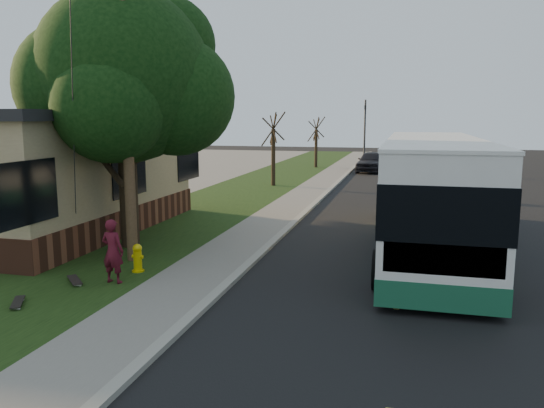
{
  "coord_description": "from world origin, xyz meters",
  "views": [
    {
      "loc": [
        4.09,
        -12.08,
        4.06
      ],
      "look_at": [
        0.25,
        2.97,
        1.5
      ],
      "focal_mm": 35.0,
      "sensor_mm": 36.0,
      "label": 1
    }
  ],
  "objects_px": {
    "skateboard_main": "(18,302)",
    "skateboard_spare": "(75,280)",
    "traffic_signal": "(365,128)",
    "distant_car": "(372,161)",
    "dumpster": "(98,200)",
    "transit_bus": "(431,190)",
    "skateboarder": "(113,251)",
    "fire_hydrant": "(138,258)",
    "leafy_tree": "(127,80)",
    "utility_pole": "(125,95)",
    "bare_tree_near": "(273,150)",
    "bare_tree_far": "(316,143)"
  },
  "relations": [
    {
      "from": "bare_tree_near",
      "to": "skateboarder",
      "type": "bearing_deg",
      "value": -87.61
    },
    {
      "from": "traffic_signal",
      "to": "distant_car",
      "type": "distance_m",
      "value": 6.48
    },
    {
      "from": "transit_bus",
      "to": "skateboarder",
      "type": "bearing_deg",
      "value": -142.19
    },
    {
      "from": "utility_pole",
      "to": "distant_car",
      "type": "relative_size",
      "value": 1.99
    },
    {
      "from": "skateboarder",
      "to": "skateboard_main",
      "type": "height_order",
      "value": "skateboarder"
    },
    {
      "from": "utility_pole",
      "to": "skateboarder",
      "type": "bearing_deg",
      "value": -73.28
    },
    {
      "from": "skateboarder",
      "to": "skateboard_main",
      "type": "relative_size",
      "value": 1.96
    },
    {
      "from": "bare_tree_near",
      "to": "skateboarder",
      "type": "height_order",
      "value": "bare_tree_near"
    },
    {
      "from": "skateboard_spare",
      "to": "distant_car",
      "type": "bearing_deg",
      "value": 79.99
    },
    {
      "from": "skateboard_main",
      "to": "skateboard_spare",
      "type": "relative_size",
      "value": 1.03
    },
    {
      "from": "bare_tree_far",
      "to": "skateboard_spare",
      "type": "relative_size",
      "value": 5.15
    },
    {
      "from": "utility_pole",
      "to": "transit_bus",
      "type": "relative_size",
      "value": 0.72
    },
    {
      "from": "utility_pole",
      "to": "leafy_tree",
      "type": "xyz_separation_m",
      "value": [
        -0.87,
        1.66,
        0.54
      ]
    },
    {
      "from": "bare_tree_far",
      "to": "traffic_signal",
      "type": "relative_size",
      "value": 0.73
    },
    {
      "from": "skateboard_main",
      "to": "skateboard_spare",
      "type": "bearing_deg",
      "value": 81.32
    },
    {
      "from": "bare_tree_near",
      "to": "bare_tree_far",
      "type": "height_order",
      "value": "bare_tree_near"
    },
    {
      "from": "fire_hydrant",
      "to": "bare_tree_near",
      "type": "distance_m",
      "value": 18.1
    },
    {
      "from": "traffic_signal",
      "to": "distant_car",
      "type": "xyz_separation_m",
      "value": [
        1.03,
        -5.93,
        -2.39
      ]
    },
    {
      "from": "bare_tree_near",
      "to": "transit_bus",
      "type": "height_order",
      "value": "bare_tree_near"
    },
    {
      "from": "utility_pole",
      "to": "bare_tree_far",
      "type": "distance_m",
      "value": 29.13
    },
    {
      "from": "leafy_tree",
      "to": "skateboarder",
      "type": "bearing_deg",
      "value": -68.13
    },
    {
      "from": "traffic_signal",
      "to": "distant_car",
      "type": "height_order",
      "value": "traffic_signal"
    },
    {
      "from": "distant_car",
      "to": "bare_tree_near",
      "type": "bearing_deg",
      "value": -111.0
    },
    {
      "from": "utility_pole",
      "to": "dumpster",
      "type": "distance_m",
      "value": 8.25
    },
    {
      "from": "distant_car",
      "to": "traffic_signal",
      "type": "bearing_deg",
      "value": 105.44
    },
    {
      "from": "leafy_tree",
      "to": "bare_tree_near",
      "type": "relative_size",
      "value": 1.81
    },
    {
      "from": "skateboard_spare",
      "to": "dumpster",
      "type": "relative_size",
      "value": 0.48
    },
    {
      "from": "bare_tree_near",
      "to": "distant_car",
      "type": "relative_size",
      "value": 0.94
    },
    {
      "from": "skateboard_main",
      "to": "dumpster",
      "type": "relative_size",
      "value": 0.5
    },
    {
      "from": "leafy_tree",
      "to": "transit_bus",
      "type": "relative_size",
      "value": 0.62
    },
    {
      "from": "bare_tree_near",
      "to": "skateboard_spare",
      "type": "bearing_deg",
      "value": -90.41
    },
    {
      "from": "fire_hydrant",
      "to": "bare_tree_far",
      "type": "relative_size",
      "value": 0.18
    },
    {
      "from": "skateboarder",
      "to": "skateboard_main",
      "type": "bearing_deg",
      "value": 62.33
    },
    {
      "from": "bare_tree_far",
      "to": "traffic_signal",
      "type": "xyz_separation_m",
      "value": [
        3.5,
        4.0,
        1.16
      ]
    },
    {
      "from": "leafy_tree",
      "to": "skateboard_spare",
      "type": "bearing_deg",
      "value": -82.2
    },
    {
      "from": "bare_tree_near",
      "to": "distant_car",
      "type": "height_order",
      "value": "bare_tree_near"
    },
    {
      "from": "utility_pole",
      "to": "bare_tree_near",
      "type": "bearing_deg",
      "value": 90.66
    },
    {
      "from": "transit_bus",
      "to": "skateboard_spare",
      "type": "relative_size",
      "value": 16.2
    },
    {
      "from": "fire_hydrant",
      "to": "traffic_signal",
      "type": "distance_m",
      "value": 34.25
    },
    {
      "from": "transit_bus",
      "to": "bare_tree_near",
      "type": "bearing_deg",
      "value": 122.53
    },
    {
      "from": "distant_car",
      "to": "dumpster",
      "type": "bearing_deg",
      "value": -108.2
    },
    {
      "from": "leafy_tree",
      "to": "skateboard_main",
      "type": "bearing_deg",
      "value": -87.12
    },
    {
      "from": "utility_pole",
      "to": "transit_bus",
      "type": "xyz_separation_m",
      "value": [
        8.17,
        3.89,
        -2.81
      ]
    },
    {
      "from": "leafy_tree",
      "to": "skateboard_spare",
      "type": "height_order",
      "value": "leafy_tree"
    },
    {
      "from": "bare_tree_far",
      "to": "skateboard_spare",
      "type": "bearing_deg",
      "value": -91.17
    },
    {
      "from": "traffic_signal",
      "to": "skateboard_main",
      "type": "bearing_deg",
      "value": -96.79
    },
    {
      "from": "utility_pole",
      "to": "traffic_signal",
      "type": "xyz_separation_m",
      "value": [
        3.81,
        33.01,
        -1.47
      ]
    },
    {
      "from": "bare_tree_far",
      "to": "transit_bus",
      "type": "xyz_separation_m",
      "value": [
        7.87,
        -25.12,
        -0.18
      ]
    },
    {
      "from": "transit_bus",
      "to": "skateboarder",
      "type": "distance_m",
      "value": 9.64
    },
    {
      "from": "fire_hydrant",
      "to": "distant_car",
      "type": "relative_size",
      "value": 0.16
    }
  ]
}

